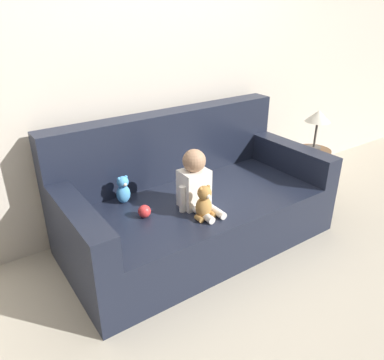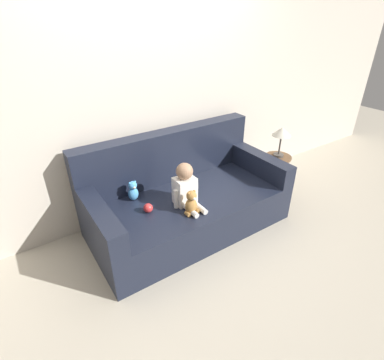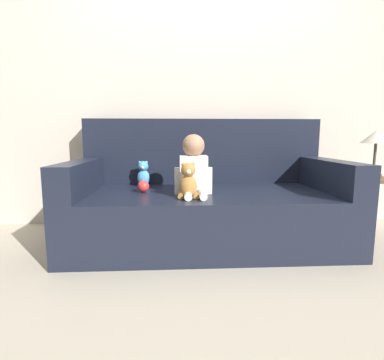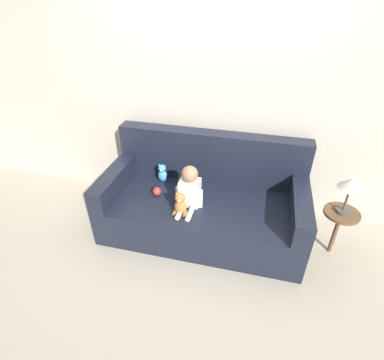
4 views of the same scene
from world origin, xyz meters
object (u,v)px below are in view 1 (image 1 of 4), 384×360
at_px(teddy_bear_brown, 204,203).
at_px(side_table, 316,134).
at_px(person_baby, 195,183).
at_px(toy_ball, 144,211).
at_px(plush_toy_side, 123,190).
at_px(couch, 192,202).

relative_size(teddy_bear_brown, side_table, 0.28).
height_order(person_baby, side_table, side_table).
bearing_deg(person_baby, toy_ball, 168.93).
height_order(teddy_bear_brown, plush_toy_side, teddy_bear_brown).
bearing_deg(side_table, teddy_bear_brown, -169.30).
distance_m(couch, teddy_bear_brown, 0.43).
bearing_deg(side_table, couch, 176.31).
bearing_deg(person_baby, plush_toy_side, 139.47).
bearing_deg(plush_toy_side, teddy_bear_brown, -55.26).
bearing_deg(teddy_bear_brown, side_table, 10.70).
distance_m(person_baby, teddy_bear_brown, 0.18).
height_order(plush_toy_side, toy_ball, plush_toy_side).
distance_m(plush_toy_side, side_table, 1.80).
distance_m(teddy_bear_brown, toy_ball, 0.40).
bearing_deg(couch, person_baby, -119.84).
height_order(couch, side_table, couch).
bearing_deg(person_baby, side_table, 4.45).
relative_size(person_baby, teddy_bear_brown, 1.77).
height_order(teddy_bear_brown, toy_ball, teddy_bear_brown).
xyz_separation_m(person_baby, plush_toy_side, (-0.39, 0.33, -0.08)).
height_order(person_baby, plush_toy_side, person_baby).
relative_size(couch, side_table, 2.35).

